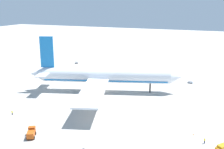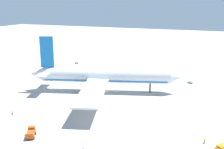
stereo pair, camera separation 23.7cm
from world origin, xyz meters
name	(u,v)px [view 2 (the right image)]	position (x,y,z in m)	size (l,w,h in m)	color
ground_plane	(106,91)	(0.00, 0.00, 0.00)	(600.00, 600.00, 0.00)	#ADA8A0
airliner	(103,76)	(-1.20, -0.45, 7.20)	(66.62, 74.24, 24.48)	silver
service_truck_0	(31,133)	(-3.25, -48.10, 1.32)	(4.02, 5.01, 2.59)	#BF4C14
service_van	(223,148)	(49.68, -35.25, 1.03)	(4.19, 4.59, 1.97)	orange
baggage_cart_0	(77,62)	(-40.75, 45.64, 0.79)	(2.57, 2.55, 1.45)	#595B60
baggage_cart_1	(190,82)	(33.74, 27.59, 0.65)	(2.97, 1.58, 1.17)	#26598C
baggage_cart_2	(55,68)	(-45.70, 27.56, 0.26)	(1.70, 2.90, 0.40)	gray
ground_worker_1	(12,113)	(-20.18, -37.25, 0.86)	(0.56, 0.56, 1.70)	black
ground_worker_4	(204,141)	(44.79, -32.70, 0.85)	(0.56, 0.56, 1.68)	navy
traffic_cone_0	(86,69)	(-27.13, 32.90, 0.28)	(0.36, 0.36, 0.55)	orange
traffic_cone_1	(193,134)	(41.26, -28.68, 0.28)	(0.36, 0.36, 0.55)	orange
traffic_cone_2	(193,77)	(33.79, 38.33, 0.28)	(0.36, 0.36, 0.55)	orange
traffic_cone_3	(202,79)	(38.62, 35.95, 0.28)	(0.36, 0.36, 0.55)	orange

